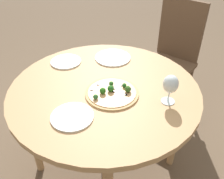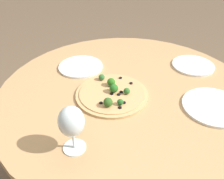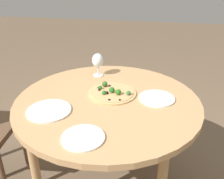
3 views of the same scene
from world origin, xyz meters
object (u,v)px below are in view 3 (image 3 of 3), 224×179
pizza (112,92)px  plate_side (83,138)px  wine_glass (98,61)px  plate_near (49,111)px  plate_far (157,98)px

pizza → plate_side: 0.47m
wine_glass → plate_near: 0.57m
plate_far → plate_side: 0.55m
plate_near → plate_side: same height
wine_glass → plate_side: wine_glass is taller
plate_side → wine_glass: bearing=7.6°
pizza → plate_far: 0.28m
wine_glass → plate_near: size_ratio=0.68×
plate_near → plate_side: 0.32m
pizza → plate_near: size_ratio=1.23×
pizza → plate_near: (-0.27, 0.30, -0.00)m
plate_near → wine_glass: bearing=-16.0°
pizza → plate_side: size_ratio=1.48×
pizza → plate_near: pizza is taller
pizza → plate_far: size_ratio=1.40×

